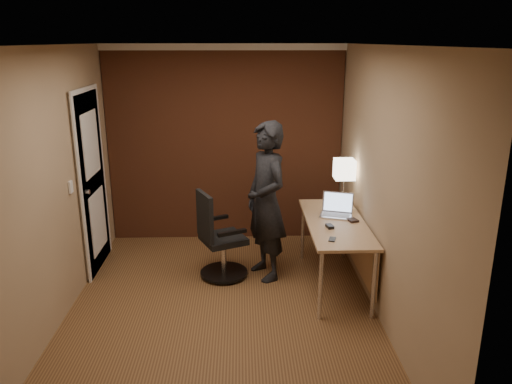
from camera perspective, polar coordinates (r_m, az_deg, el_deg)
room at (r=6.00m, az=-6.28°, el=5.63°), size 4.00×4.00×4.00m
desk at (r=5.33m, az=9.80°, el=-4.60°), size 0.60×1.50×0.73m
desk_lamp at (r=5.67m, az=10.06°, el=2.52°), size 0.22×0.22×0.54m
laptop at (r=5.45m, az=9.23°, el=-1.92°), size 0.39×0.35×0.23m
mouse at (r=5.07m, az=8.42°, el=-3.90°), size 0.08×0.11×0.03m
phone at (r=4.79m, az=8.71°, el=-5.36°), size 0.09×0.13×0.01m
wallet at (r=5.30m, az=11.00°, el=-3.18°), size 0.12×0.13×0.02m
office_chair at (r=5.50m, az=-4.35°, el=-5.60°), size 0.58×0.62×0.97m
person at (r=5.37m, az=1.18°, el=-1.11°), size 0.64×0.75×1.74m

